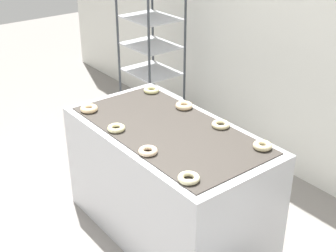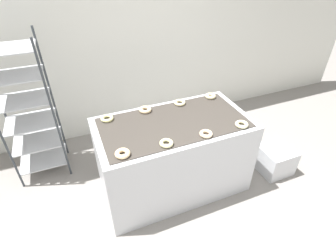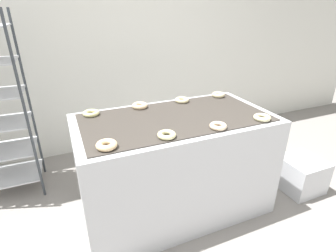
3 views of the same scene
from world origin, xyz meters
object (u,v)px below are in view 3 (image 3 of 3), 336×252
Objects in this scene: fryer_machine at (175,165)px; donut_far_right at (218,95)px; donut_near_right at (262,117)px; glaze_bin at (300,174)px; donut_near_midleft at (167,135)px; donut_far_left at (91,113)px; donut_near_midright at (218,126)px; donut_near_left at (107,145)px; donut_far_midleft at (140,106)px; donut_far_midright at (182,100)px.

fryer_machine is 12.76× the size of donut_far_right.
glaze_bin is at bearing 5.01° from donut_near_right.
donut_near_right is at bearing -90.69° from donut_far_right.
donut_near_midleft and donut_far_left have the same top height.
donut_near_midright and donut_far_left have the same top height.
donut_near_midleft is at bearing -1.14° from donut_near_left.
donut_near_left is 0.80m from donut_near_midright.
donut_far_left is at bearing 90.91° from donut_near_left.
donut_far_right reaches higher than fryer_machine.
donut_near_midleft is 0.62m from donut_far_midleft.
glaze_bin is at bearing 1.95° from donut_near_midleft.
donut_near_left is 1.20m from donut_near_right.
donut_near_right is (0.80, -0.01, 0.00)m from donut_near_midleft.
donut_far_right is (0.81, -0.00, -0.00)m from donut_far_midleft.
donut_far_left is at bearing 153.67° from fryer_machine.
donut_far_midright is (-0.39, 0.63, -0.00)m from donut_near_right.
glaze_bin is at bearing -40.13° from donut_far_right.
donut_near_left is at bearing -153.22° from donut_far_right.
donut_near_left reaches higher than donut_near_midleft.
donut_near_right reaches higher than fryer_machine.
donut_near_right and donut_far_midright have the same top height.
donut_far_left is (-0.61, 0.30, 0.47)m from fryer_machine.
glaze_bin is 1.02m from donut_near_right.
donut_near_midleft is 1.01× the size of donut_far_right.
glaze_bin is 1.16m from donut_far_right.
donut_far_midright reaches higher than glaze_bin.
donut_near_midleft is at bearing 179.35° from donut_near_right.
donut_far_left is (-1.21, 0.62, 0.00)m from donut_near_right.
donut_far_midright is at bearing 179.79° from donut_far_right.
donut_near_left and donut_far_right have the same top height.
donut_near_left is at bearing -143.06° from donut_far_midright.
donut_far_right is (0.61, 0.31, 0.47)m from fryer_machine.
donut_near_midleft is 1.01× the size of donut_near_midright.
donut_far_midright is at bearing 121.68° from donut_near_right.
fryer_machine is at bearing -57.75° from donut_far_midleft.
donut_far_midleft is 1.08× the size of donut_far_right.
glaze_bin is 1.32m from donut_near_midright.
donut_near_right is (0.60, -0.31, 0.47)m from fryer_machine.
donut_far_right is at bearing 26.78° from donut_near_left.
donut_far_right reaches higher than donut_far_left.
donut_near_right is at bearing -174.99° from glaze_bin.
donut_near_midleft is 0.96× the size of donut_near_right.
glaze_bin is 2.93× the size of donut_near_right.
donut_near_left is 1.01× the size of donut_near_right.
glaze_bin is 2.93× the size of donut_far_left.
fryer_machine is 0.60m from donut_far_midleft.
donut_near_right is at bearing -26.99° from donut_far_left.
donut_near_right reaches higher than glaze_bin.
donut_near_midright is (-1.09, -0.06, 0.75)m from glaze_bin.
donut_far_midleft reaches higher than fryer_machine.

